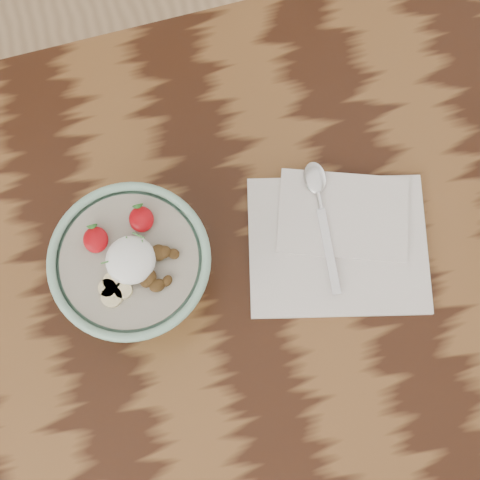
% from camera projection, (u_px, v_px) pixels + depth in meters
% --- Properties ---
extents(table, '(1.60, 0.90, 0.75)m').
position_uv_depth(table, '(242.00, 317.00, 0.98)').
color(table, black).
rests_on(table, ground).
extents(breakfast_bowl, '(0.20, 0.20, 0.13)m').
position_uv_depth(breakfast_bowl, '(134.00, 267.00, 0.84)').
color(breakfast_bowl, '#85B49C').
rests_on(breakfast_bowl, table).
extents(napkin, '(0.28, 0.25, 0.01)m').
position_uv_depth(napkin, '(339.00, 239.00, 0.91)').
color(napkin, silver).
rests_on(napkin, table).
extents(spoon, '(0.04, 0.19, 0.01)m').
position_uv_depth(spoon, '(318.00, 196.00, 0.91)').
color(spoon, silver).
rests_on(spoon, napkin).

